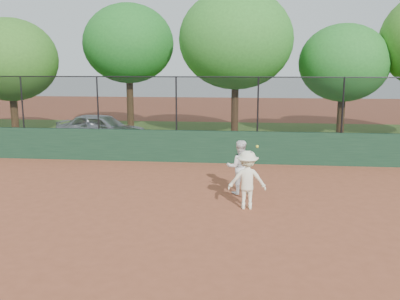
# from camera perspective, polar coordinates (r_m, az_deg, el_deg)

# --- Properties ---
(ground) EXTENTS (80.00, 80.00, 0.00)m
(ground) POSITION_cam_1_polar(r_m,az_deg,el_deg) (11.12, -5.39, -8.13)
(ground) COLOR brown
(ground) RESTS_ON ground
(back_wall) EXTENTS (26.00, 0.20, 1.20)m
(back_wall) POSITION_cam_1_polar(r_m,az_deg,el_deg) (16.71, -1.31, 0.47)
(back_wall) COLOR #1C3E26
(back_wall) RESTS_ON ground
(grass_strip) EXTENTS (36.00, 12.00, 0.01)m
(grass_strip) POSITION_cam_1_polar(r_m,az_deg,el_deg) (22.69, 0.68, 1.70)
(grass_strip) COLOR #2F4E18
(grass_strip) RESTS_ON ground
(parked_car) EXTENTS (4.33, 2.22, 1.41)m
(parked_car) POSITION_cam_1_polar(r_m,az_deg,el_deg) (21.25, -12.53, 2.73)
(parked_car) COLOR silver
(parked_car) RESTS_ON ground
(player_second) EXTENTS (0.83, 0.69, 1.54)m
(player_second) POSITION_cam_1_polar(r_m,az_deg,el_deg) (12.63, 5.08, -2.19)
(player_second) COLOR white
(player_second) RESTS_ON ground
(player_main) EXTENTS (1.00, 0.67, 1.71)m
(player_main) POSITION_cam_1_polar(r_m,az_deg,el_deg) (11.34, 6.06, -3.82)
(player_main) COLOR white
(player_main) RESTS_ON ground
(fence_assembly) EXTENTS (26.00, 0.06, 2.00)m
(fence_assembly) POSITION_cam_1_polar(r_m,az_deg,el_deg) (16.50, -1.43, 6.07)
(fence_assembly) COLOR black
(fence_assembly) RESTS_ON back_wall
(tree_0) EXTENTS (4.60, 4.18, 5.84)m
(tree_0) POSITION_cam_1_polar(r_m,az_deg,el_deg) (23.76, -23.12, 10.55)
(tree_0) COLOR #4E341B
(tree_0) RESTS_ON ground
(tree_1) EXTENTS (4.78, 4.35, 6.77)m
(tree_1) POSITION_cam_1_polar(r_m,az_deg,el_deg) (24.27, -9.14, 13.27)
(tree_1) COLOR #452F18
(tree_1) RESTS_ON ground
(tree_2) EXTENTS (5.43, 4.94, 7.13)m
(tree_2) POSITION_cam_1_polar(r_m,az_deg,el_deg) (21.73, 4.60, 13.88)
(tree_2) COLOR #442B18
(tree_2) RESTS_ON ground
(tree_3) EXTENTS (4.26, 3.87, 5.54)m
(tree_3) POSITION_cam_1_polar(r_m,az_deg,el_deg) (22.61, 17.94, 10.54)
(tree_3) COLOR #3E2814
(tree_3) RESTS_ON ground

